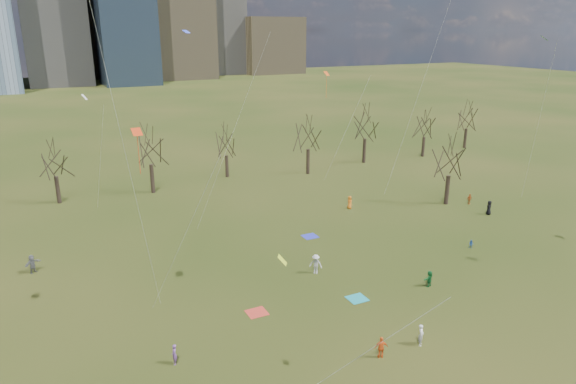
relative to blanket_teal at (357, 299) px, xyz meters
name	(u,v)px	position (x,y,z in m)	size (l,w,h in m)	color
ground	(356,318)	(-1.75, -2.48, -0.01)	(500.00, 500.00, 0.00)	black
bare_tree_row	(205,149)	(-1.84, 34.75, 6.10)	(113.04, 29.80, 9.50)	black
blanket_teal	(357,299)	(0.00, 0.00, 0.00)	(1.60, 1.50, 0.03)	teal
blanket_navy	(310,236)	(3.07, 13.77, 0.00)	(1.60, 1.50, 0.03)	#272FB6
blanket_crimson	(257,313)	(-8.45, 1.72, 0.00)	(1.60, 1.50, 0.03)	red
person_1	(421,335)	(0.34, -7.56, 0.80)	(0.59, 0.39, 1.63)	silver
person_4	(381,348)	(-3.12, -7.54, 0.79)	(0.94, 0.39, 1.61)	orange
person_5	(429,279)	(6.92, -0.96, 0.72)	(1.37, 0.44, 1.48)	#16652C
person_6	(489,208)	(26.07, 10.12, 0.87)	(0.86, 0.56, 1.77)	black
person_7	(174,354)	(-16.02, -1.86, 0.72)	(0.54, 0.35, 1.47)	#7B4B97
person_8	(471,244)	(16.43, 3.48, 0.45)	(0.45, 0.35, 0.92)	#285CB0
person_9	(316,264)	(-0.79, 5.71, 0.92)	(1.21, 0.70, 1.88)	silver
person_10	(469,199)	(26.92, 14.15, 0.67)	(0.80, 0.33, 1.37)	#AC4518
person_11	(32,264)	(-24.28, 17.63, 0.88)	(1.65, 0.53, 1.78)	#5C5C60
person_12	(350,202)	(11.99, 19.59, 0.83)	(0.82, 0.53, 1.68)	orange
kites_airborne	(329,134)	(1.77, 8.07, 12.53)	(67.79, 47.63, 30.43)	red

